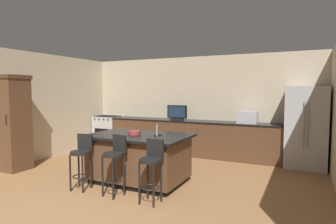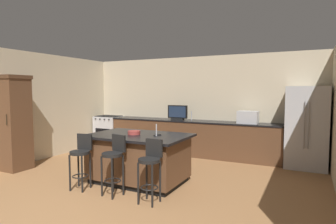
# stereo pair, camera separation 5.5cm
# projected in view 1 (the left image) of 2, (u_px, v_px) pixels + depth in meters

# --- Properties ---
(wall_back) EXTENTS (6.95, 0.12, 2.65)m
(wall_back) POSITION_uv_depth(u_px,v_px,m) (197.00, 105.00, 7.88)
(wall_back) COLOR beige
(wall_back) RESTS_ON ground_plane
(wall_left) EXTENTS (0.12, 5.28, 2.65)m
(wall_left) POSITION_uv_depth(u_px,v_px,m) (40.00, 107.00, 7.11)
(wall_left) COLOR beige
(wall_left) RESTS_ON ground_plane
(counter_back) EXTENTS (4.68, 0.62, 0.93)m
(counter_back) POSITION_uv_depth(u_px,v_px,m) (190.00, 138.00, 7.62)
(counter_back) COLOR brown
(counter_back) RESTS_ON ground_plane
(kitchen_island) EXTENTS (1.87, 1.24, 0.90)m
(kitchen_island) POSITION_uv_depth(u_px,v_px,m) (139.00, 158.00, 5.35)
(kitchen_island) COLOR black
(kitchen_island) RESTS_ON ground_plane
(refrigerator) EXTENTS (0.86, 0.76, 1.82)m
(refrigerator) POSITION_uv_depth(u_px,v_px,m) (306.00, 127.00, 6.32)
(refrigerator) COLOR #B7BABF
(refrigerator) RESTS_ON ground_plane
(range_oven) EXTENTS (0.77, 0.63, 0.95)m
(range_oven) POSITION_uv_depth(u_px,v_px,m) (108.00, 131.00, 8.81)
(range_oven) COLOR #B7BABF
(range_oven) RESTS_ON ground_plane
(cabinet_tower) EXTENTS (0.56, 0.58, 2.05)m
(cabinet_tower) POSITION_uv_depth(u_px,v_px,m) (14.00, 121.00, 6.11)
(cabinet_tower) COLOR brown
(cabinet_tower) RESTS_ON ground_plane
(microwave) EXTENTS (0.48, 0.36, 0.30)m
(microwave) POSITION_uv_depth(u_px,v_px,m) (247.00, 117.00, 6.92)
(microwave) COLOR #B7BABF
(microwave) RESTS_ON counter_back
(tv_monitor) EXTENTS (0.56, 0.16, 0.40)m
(tv_monitor) POSITION_uv_depth(u_px,v_px,m) (177.00, 113.00, 7.68)
(tv_monitor) COLOR black
(tv_monitor) RESTS_ON counter_back
(sink_faucet_back) EXTENTS (0.02, 0.02, 0.24)m
(sink_faucet_back) POSITION_uv_depth(u_px,v_px,m) (191.00, 116.00, 7.67)
(sink_faucet_back) COLOR #B2B2B7
(sink_faucet_back) RESTS_ON counter_back
(sink_faucet_island) EXTENTS (0.02, 0.02, 0.22)m
(sink_faucet_island) POSITION_uv_depth(u_px,v_px,m) (157.00, 130.00, 5.14)
(sink_faucet_island) COLOR #B2B2B7
(sink_faucet_island) RESTS_ON kitchen_island
(bar_stool_left) EXTENTS (0.34, 0.36, 0.96)m
(bar_stool_left) POSITION_uv_depth(u_px,v_px,m) (81.00, 157.00, 4.94)
(bar_stool_left) COLOR black
(bar_stool_left) RESTS_ON ground_plane
(bar_stool_center) EXTENTS (0.34, 0.36, 0.99)m
(bar_stool_center) POSITION_uv_depth(u_px,v_px,m) (115.00, 160.00, 4.65)
(bar_stool_center) COLOR black
(bar_stool_center) RESTS_ON ground_plane
(bar_stool_right) EXTENTS (0.34, 0.34, 0.97)m
(bar_stool_right) POSITION_uv_depth(u_px,v_px,m) (151.00, 165.00, 4.35)
(bar_stool_right) COLOR black
(bar_stool_right) RESTS_ON ground_plane
(fruit_bowl) EXTENTS (0.23, 0.23, 0.07)m
(fruit_bowl) POSITION_uv_depth(u_px,v_px,m) (134.00, 133.00, 5.35)
(fruit_bowl) COLOR #993833
(fruit_bowl) RESTS_ON kitchen_island
(tv_remote) EXTENTS (0.08, 0.18, 0.02)m
(tv_remote) POSITION_uv_depth(u_px,v_px,m) (158.00, 135.00, 5.21)
(tv_remote) COLOR black
(tv_remote) RESTS_ON kitchen_island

